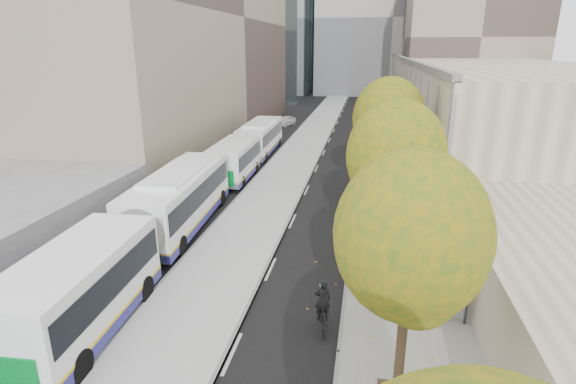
% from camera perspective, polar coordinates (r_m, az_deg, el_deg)
% --- Properties ---
extents(bus_platform, '(4.25, 150.00, 0.15)m').
position_cam_1_polar(bus_platform, '(42.49, 1.42, 4.95)').
color(bus_platform, '#A8A8A8').
rests_on(bus_platform, ground).
extents(sidewalk, '(4.75, 150.00, 0.08)m').
position_cam_1_polar(sidewalk, '(42.07, 12.28, 4.36)').
color(sidewalk, gray).
rests_on(sidewalk, ground).
extents(building_tan, '(18.00, 92.00, 8.00)m').
position_cam_1_polar(building_tan, '(71.37, 21.19, 12.26)').
color(building_tan, '#9D9579').
rests_on(building_tan, ground).
extents(building_midrise, '(24.00, 46.00, 25.00)m').
position_cam_1_polar(building_midrise, '(53.18, -18.97, 20.14)').
color(building_midrise, gray).
rests_on(building_midrise, ground).
extents(building_far_block, '(30.00, 18.00, 30.00)m').
position_cam_1_polar(building_far_block, '(102.13, 12.98, 20.55)').
color(building_far_block, '#B0A8A3').
rests_on(building_far_block, ground).
extents(bus_shelter, '(1.90, 4.40, 2.53)m').
position_cam_1_polar(bus_shelter, '(18.76, 19.58, -6.57)').
color(bus_shelter, '#383A3F').
rests_on(bus_shelter, sidewalk).
extents(tree_b, '(4.00, 4.00, 6.97)m').
position_cam_1_polar(tree_b, '(11.92, 15.36, -5.47)').
color(tree_b, '#312516').
rests_on(tree_b, sidewalk).
extents(tree_c, '(4.20, 4.20, 7.28)m').
position_cam_1_polar(tree_c, '(19.47, 13.55, 4.42)').
color(tree_c, '#312516').
rests_on(tree_c, sidewalk).
extents(tree_d, '(4.40, 4.40, 7.60)m').
position_cam_1_polar(tree_d, '(28.26, 12.68, 9.04)').
color(tree_d, '#312516').
rests_on(tree_d, sidewalk).
extents(bus_near, '(3.64, 18.75, 3.11)m').
position_cam_1_polar(bus_near, '(21.81, -17.31, -4.26)').
color(bus_near, white).
rests_on(bus_near, ground).
extents(bus_far, '(2.83, 17.19, 2.86)m').
position_cam_1_polar(bus_far, '(38.85, -4.77, 5.90)').
color(bus_far, white).
rests_on(bus_far, ground).
extents(cyclist, '(0.74, 1.62, 2.01)m').
position_cam_1_polar(cyclist, '(16.43, 4.37, -14.90)').
color(cyclist, black).
rests_on(cyclist, ground).
extents(distant_car, '(2.58, 3.99, 1.26)m').
position_cam_1_polar(distant_car, '(57.88, -0.35, 9.01)').
color(distant_car, '#BCBCBC').
rests_on(distant_car, ground).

